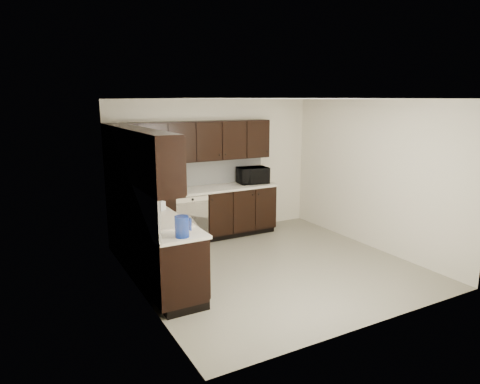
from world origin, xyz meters
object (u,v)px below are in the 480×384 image
Objects in this scene: microwave at (253,175)px; storage_bin at (139,195)px; blue_pitcher at (182,227)px; toaster_oven at (151,187)px; sink at (164,227)px.

storage_bin is at bearing -163.83° from microwave.
blue_pitcher is (-2.34, -2.39, -0.03)m from microwave.
toaster_oven is 1.55× the size of blue_pitcher.
blue_pitcher is at bearing -90.91° from sink.
storage_bin is (0.07, 1.35, 0.14)m from sink.
blue_pitcher is (-0.01, -0.69, 0.18)m from sink.
storage_bin is (-0.30, -0.37, -0.04)m from toaster_oven.
microwave reaches higher than storage_bin.
blue_pitcher is (-0.08, -2.04, 0.04)m from storage_bin.
storage_bin is (-2.26, -0.35, -0.07)m from microwave.
microwave reaches higher than blue_pitcher.
toaster_oven is at bearing -173.07° from microwave.
toaster_oven is (-1.96, 0.01, -0.03)m from microwave.
toaster_oven is at bearing 50.48° from storage_bin.
microwave is at bearing 8.83° from storage_bin.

